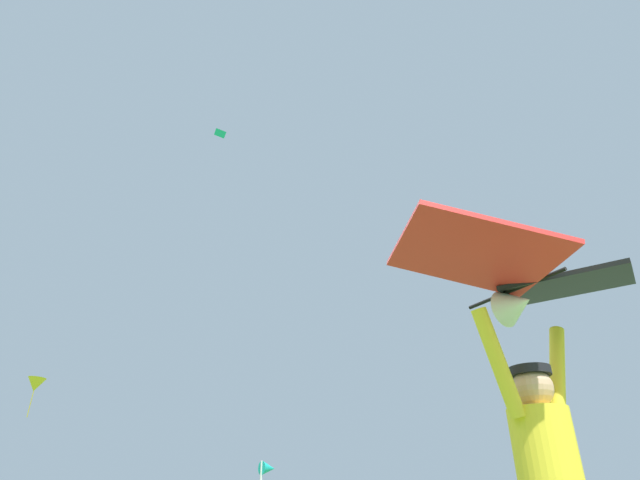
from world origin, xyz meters
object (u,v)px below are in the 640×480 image
distant_kite_yellow_high_left (35,385)px  marker_flag (267,475)px  distant_kite_teal_low_left (220,133)px  held_stunt_kite (523,278)px

distant_kite_yellow_high_left → marker_flag: size_ratio=0.85×
distant_kite_yellow_high_left → marker_flag: distant_kite_yellow_high_left is taller
distant_kite_teal_low_left → held_stunt_kite: bearing=-105.5°
distant_kite_yellow_high_left → held_stunt_kite: bearing=-91.2°
held_stunt_kite → distant_kite_yellow_high_left: (0.44, 20.23, 2.94)m
held_stunt_kite → marker_flag: size_ratio=1.18×
held_stunt_kite → distant_kite_yellow_high_left: bearing=88.8°
held_stunt_kite → distant_kite_yellow_high_left: distant_kite_yellow_high_left is taller
distant_kite_teal_low_left → distant_kite_yellow_high_left: size_ratio=0.41×
held_stunt_kite → distant_kite_yellow_high_left: size_ratio=1.39×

